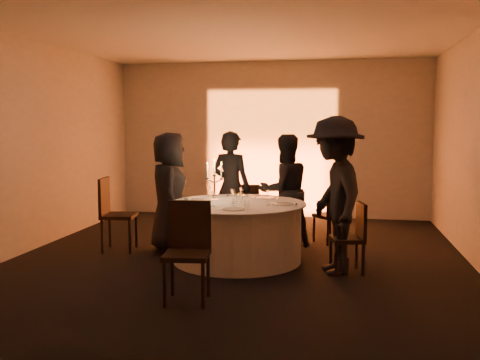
% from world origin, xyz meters
% --- Properties ---
extents(floor, '(7.00, 7.00, 0.00)m').
position_xyz_m(floor, '(0.00, 0.00, 0.00)').
color(floor, black).
rests_on(floor, ground).
extents(ceiling, '(7.00, 7.00, 0.00)m').
position_xyz_m(ceiling, '(0.00, 0.00, 3.00)').
color(ceiling, white).
rests_on(ceiling, wall_back).
extents(wall_back, '(7.00, 0.00, 7.00)m').
position_xyz_m(wall_back, '(0.00, 3.50, 1.50)').
color(wall_back, '#B6B1A9').
rests_on(wall_back, floor).
extents(wall_front, '(7.00, 0.00, 7.00)m').
position_xyz_m(wall_front, '(0.00, -3.50, 1.50)').
color(wall_front, '#B6B1A9').
rests_on(wall_front, floor).
extents(wall_left, '(0.00, 7.00, 7.00)m').
position_xyz_m(wall_left, '(-3.00, 0.00, 1.50)').
color(wall_left, '#B6B1A9').
rests_on(wall_left, floor).
extents(uplighter_fixture, '(0.25, 0.12, 0.10)m').
position_xyz_m(uplighter_fixture, '(0.00, 3.20, 0.05)').
color(uplighter_fixture, black).
rests_on(uplighter_fixture, floor).
extents(banquet_table, '(1.80, 1.80, 0.77)m').
position_xyz_m(banquet_table, '(0.00, 0.00, 0.38)').
color(banquet_table, black).
rests_on(banquet_table, floor).
extents(chair_left, '(0.52, 0.52, 1.04)m').
position_xyz_m(chair_left, '(-1.85, 0.25, 0.59)').
color(chair_left, black).
rests_on(chair_left, floor).
extents(chair_back_left, '(0.39, 0.40, 0.85)m').
position_xyz_m(chair_back_left, '(-0.10, 1.52, 0.47)').
color(chair_back_left, black).
rests_on(chair_back_left, floor).
extents(chair_back_right, '(0.53, 0.53, 0.86)m').
position_xyz_m(chair_back_right, '(1.22, 1.26, 0.48)').
color(chair_back_right, black).
rests_on(chair_back_right, floor).
extents(chair_right, '(0.45, 0.45, 0.85)m').
position_xyz_m(chair_right, '(1.48, -0.30, 0.48)').
color(chair_right, black).
rests_on(chair_right, floor).
extents(chair_front, '(0.49, 0.49, 1.01)m').
position_xyz_m(chair_front, '(-0.20, -1.64, 0.57)').
color(chair_front, black).
rests_on(chair_front, floor).
extents(guest_left, '(0.78, 0.95, 1.68)m').
position_xyz_m(guest_left, '(-1.04, 0.37, 0.84)').
color(guest_left, black).
rests_on(guest_left, floor).
extents(guest_back_left, '(0.71, 0.56, 1.69)m').
position_xyz_m(guest_back_left, '(-0.29, 1.01, 0.85)').
color(guest_back_left, black).
rests_on(guest_back_left, floor).
extents(guest_back_right, '(1.01, 0.94, 1.65)m').
position_xyz_m(guest_back_right, '(0.53, 0.92, 0.83)').
color(guest_back_right, black).
rests_on(guest_back_right, floor).
extents(guest_right, '(1.01, 1.37, 1.89)m').
position_xyz_m(guest_right, '(1.26, -0.36, 0.95)').
color(guest_right, black).
rests_on(guest_right, floor).
extents(plate_left, '(0.36, 0.27, 0.01)m').
position_xyz_m(plate_left, '(-0.48, 0.19, 0.78)').
color(plate_left, white).
rests_on(plate_left, banquet_table).
extents(plate_back_left, '(0.35, 0.24, 0.08)m').
position_xyz_m(plate_back_left, '(-0.09, 0.62, 0.79)').
color(plate_back_left, white).
rests_on(plate_back_left, banquet_table).
extents(plate_back_right, '(0.36, 0.26, 0.01)m').
position_xyz_m(plate_back_right, '(0.31, 0.50, 0.78)').
color(plate_back_right, white).
rests_on(plate_back_right, banquet_table).
extents(plate_right, '(0.36, 0.27, 0.01)m').
position_xyz_m(plate_right, '(0.61, -0.04, 0.78)').
color(plate_right, white).
rests_on(plate_right, banquet_table).
extents(plate_front, '(0.36, 0.27, 0.01)m').
position_xyz_m(plate_front, '(0.06, -0.57, 0.78)').
color(plate_front, white).
rests_on(plate_front, banquet_table).
extents(coffee_cup, '(0.11, 0.11, 0.07)m').
position_xyz_m(coffee_cup, '(-0.66, -0.07, 0.80)').
color(coffee_cup, white).
rests_on(coffee_cup, banquet_table).
extents(candelabra, '(0.24, 0.11, 0.57)m').
position_xyz_m(candelabra, '(-0.34, 0.14, 0.97)').
color(candelabra, white).
rests_on(candelabra, banquet_table).
extents(wine_glass_a, '(0.07, 0.07, 0.19)m').
position_xyz_m(wine_glass_a, '(0.42, -0.15, 0.91)').
color(wine_glass_a, silver).
rests_on(wine_glass_a, banquet_table).
extents(wine_glass_b, '(0.07, 0.07, 0.19)m').
position_xyz_m(wine_glass_b, '(0.01, -0.27, 0.91)').
color(wine_glass_b, silver).
rests_on(wine_glass_b, banquet_table).
extents(wine_glass_c, '(0.07, 0.07, 0.19)m').
position_xyz_m(wine_glass_c, '(-0.42, 0.15, 0.91)').
color(wine_glass_c, silver).
rests_on(wine_glass_c, banquet_table).
extents(wine_glass_d, '(0.07, 0.07, 0.19)m').
position_xyz_m(wine_glass_d, '(-0.05, -0.08, 0.91)').
color(wine_glass_d, silver).
rests_on(wine_glass_d, banquet_table).
extents(wine_glass_e, '(0.07, 0.07, 0.19)m').
position_xyz_m(wine_glass_e, '(-0.25, -0.33, 0.91)').
color(wine_glass_e, silver).
rests_on(wine_glass_e, banquet_table).
extents(wine_glass_f, '(0.07, 0.07, 0.19)m').
position_xyz_m(wine_glass_f, '(0.05, 0.07, 0.91)').
color(wine_glass_f, silver).
rests_on(wine_glass_f, banquet_table).
extents(tumbler_a, '(0.07, 0.07, 0.09)m').
position_xyz_m(tumbler_a, '(-0.04, 0.04, 0.82)').
color(tumbler_a, silver).
rests_on(tumbler_a, banquet_table).
extents(tumbler_b, '(0.07, 0.07, 0.09)m').
position_xyz_m(tumbler_b, '(0.19, -0.38, 0.82)').
color(tumbler_b, silver).
rests_on(tumbler_b, banquet_table).
extents(tumbler_c, '(0.07, 0.07, 0.09)m').
position_xyz_m(tumbler_c, '(-0.01, 0.27, 0.82)').
color(tumbler_c, silver).
rests_on(tumbler_c, banquet_table).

